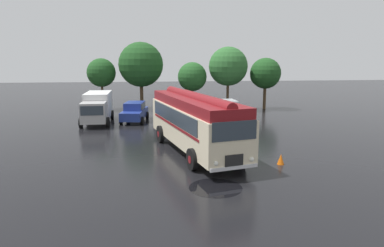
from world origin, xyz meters
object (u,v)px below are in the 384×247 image
car_near_left (135,112)px  traffic_cone (281,159)px  vintage_bus (195,120)px  car_mid_left (167,111)px  box_van (97,107)px  car_mid_right (195,110)px  car_far_right (227,109)px

car_near_left → traffic_cone: bearing=-57.8°
vintage_bus → car_mid_left: (-1.31, 10.27, -1.05)m
car_mid_left → box_van: size_ratio=0.75×
car_mid_right → traffic_cone: 13.56m
box_van → car_near_left: bearing=4.0°
vintage_bus → car_mid_left: size_ratio=2.38×
car_near_left → box_van: size_ratio=0.76×
vintage_bus → car_mid_left: 10.41m
vintage_bus → box_van: 12.30m
traffic_cone → box_van: bearing=131.3°
car_mid_right → car_far_right: 3.07m
car_mid_left → box_van: 5.87m
car_mid_right → vintage_bus: bearing=-96.5°
car_mid_right → box_van: box_van is taller
car_far_right → vintage_bus: bearing=-111.4°
car_far_right → car_near_left: bearing=-176.2°
car_near_left → car_mid_left: bearing=1.3°
car_far_right → box_van: (-11.37, -0.77, 0.52)m
car_near_left → traffic_cone: 15.49m
traffic_cone → car_mid_right: bearing=102.7°
vintage_bus → car_far_right: size_ratio=2.42×
car_mid_left → car_near_left: bearing=-178.7°
car_mid_left → traffic_cone: car_mid_left is taller
vintage_bus → box_van: size_ratio=1.79×
vintage_bus → box_van: bearing=125.6°
car_near_left → car_mid_left: size_ratio=1.01×
traffic_cone → car_far_right: bearing=89.8°
car_mid_left → traffic_cone: (5.48, -13.17, -0.57)m
vintage_bus → box_van: (-7.15, 9.99, -0.53)m
car_mid_left → box_van: bearing=-177.3°
car_mid_left → traffic_cone: 14.27m
vintage_bus → car_mid_right: size_ratio=2.44×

